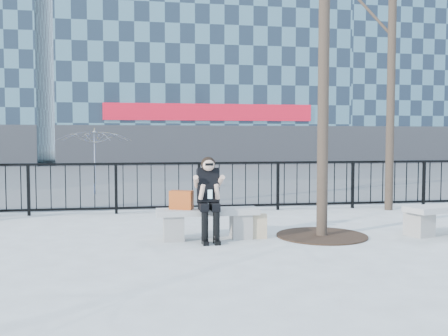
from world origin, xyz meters
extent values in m
plane|color=#9E9D98|center=(0.00, 0.00, 0.00)|extent=(120.00, 120.00, 0.00)
cube|color=#474747|center=(0.00, 15.00, 0.00)|extent=(60.00, 23.00, 0.01)
cube|color=black|center=(0.00, 3.00, 1.08)|extent=(14.00, 0.05, 0.05)
cube|color=black|center=(0.00, 3.00, 0.12)|extent=(14.00, 0.05, 0.05)
cube|color=#2D2D30|center=(3.00, 21.96, 1.20)|extent=(18.00, 0.08, 2.40)
cube|color=red|center=(3.00, 21.90, 3.20)|extent=(12.60, 0.12, 1.00)
cube|color=slate|center=(20.00, 27.00, 10.00)|extent=(16.00, 10.00, 20.00)
cylinder|color=black|center=(1.90, -0.10, 3.75)|extent=(0.18, 0.18, 7.50)
cylinder|color=black|center=(4.50, 2.60, 3.50)|extent=(0.18, 0.18, 7.00)
cylinder|color=black|center=(1.90, -0.10, 0.01)|extent=(1.50, 1.50, 0.02)
cube|color=slate|center=(-0.55, 0.00, 0.20)|extent=(0.32, 0.38, 0.40)
cube|color=slate|center=(0.55, 0.00, 0.20)|extent=(0.32, 0.38, 0.40)
cube|color=gray|center=(0.00, 0.00, 0.45)|extent=(1.65, 0.46, 0.09)
cube|color=slate|center=(3.52, -0.32, 0.21)|extent=(0.33, 0.39, 0.41)
cube|color=#AD4315|center=(-0.42, 0.02, 0.64)|extent=(0.40, 0.30, 0.30)
cube|color=#CCB990|center=(0.75, -0.07, 0.20)|extent=(0.43, 0.19, 0.40)
imported|color=gold|center=(-2.40, 6.85, 0.97)|extent=(2.17, 2.21, 1.93)
camera|label=1|loc=(-1.03, -7.93, 1.63)|focal=40.00mm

